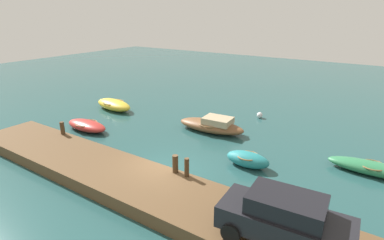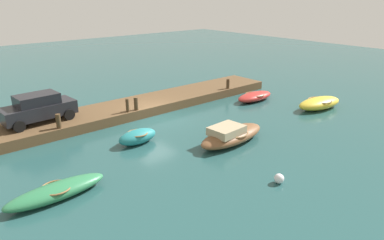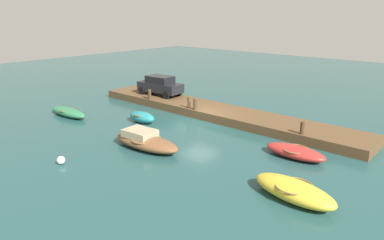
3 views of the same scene
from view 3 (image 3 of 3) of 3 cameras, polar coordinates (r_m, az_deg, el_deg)
The scene contains 13 objects.
ground_plane at distance 25.40m, azimuth 1.31°, elevation -0.24°, with size 84.00×84.00×0.00m, color #234C4C.
dock_platform at distance 26.73m, azimuth 3.92°, elevation 1.30°, with size 22.50×3.23×0.61m, color brown.
dinghy_teal at distance 25.32m, azimuth -8.07°, elevation 0.48°, with size 2.28×1.17×0.78m.
motorboat_brown at distance 20.49m, azimuth -7.54°, elevation -3.34°, with size 4.67×2.01×1.04m.
rowboat_green at distance 28.18m, azimuth -19.31°, elevation 1.22°, with size 4.06×1.24×0.63m.
rowboat_red at distance 19.87m, azimuth 16.29°, elevation -4.94°, with size 3.35×1.43×0.65m.
rowboat_yellow at distance 15.60m, azimuth 16.07°, elevation -10.84°, with size 3.93×2.03×0.81m.
mooring_post_west at distance 21.80m, azimuth 17.33°, elevation -1.24°, with size 0.25×0.25×0.75m, color #47331E.
mooring_post_mid_west at distance 26.07m, azimuth 0.52°, elevation 2.59°, with size 0.26×0.26×0.84m, color #47331E.
mooring_post_mid_east at distance 26.47m, azimuth -0.51°, elevation 2.83°, with size 0.21×0.21×0.86m, color #47331E.
mooring_post_east at distance 29.48m, azimuth -6.86°, elevation 4.13°, with size 0.27×0.27×0.81m, color #47331E.
parked_car at distance 30.85m, azimuth -5.16°, elevation 5.62°, with size 4.15×2.09×1.66m.
marker_buoy at distance 19.53m, azimuth -20.35°, elevation -6.10°, with size 0.43×0.43×0.43m, color silver.
Camera 3 is at (-15.56, 18.61, 7.52)m, focal length 33.11 mm.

